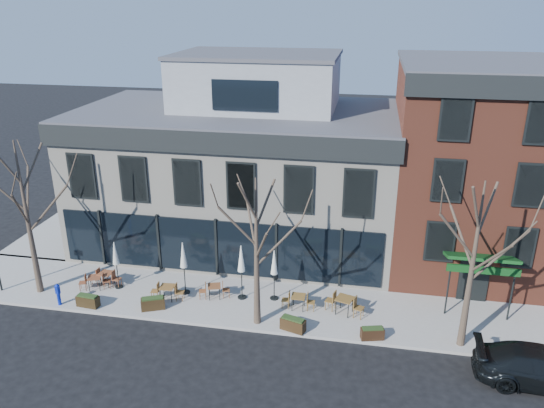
% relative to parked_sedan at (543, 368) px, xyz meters
% --- Properties ---
extents(ground, '(120.00, 120.00, 0.00)m').
position_rel_parked_sedan_xyz_m(ground, '(-14.77, 5.75, -0.75)').
color(ground, black).
rests_on(ground, ground).
extents(sidewalk_front, '(33.50, 4.70, 0.15)m').
position_rel_parked_sedan_xyz_m(sidewalk_front, '(-11.52, 3.60, -0.68)').
color(sidewalk_front, gray).
rests_on(sidewalk_front, ground).
extents(sidewalk_side, '(4.50, 12.00, 0.15)m').
position_rel_parked_sedan_xyz_m(sidewalk_side, '(-26.02, 11.75, -0.68)').
color(sidewalk_side, gray).
rests_on(sidewalk_side, ground).
extents(corner_building, '(18.39, 10.39, 11.10)m').
position_rel_parked_sedan_xyz_m(corner_building, '(-14.70, 10.81, 3.97)').
color(corner_building, beige).
rests_on(corner_building, ground).
extents(red_brick_building, '(8.20, 11.78, 11.18)m').
position_rel_parked_sedan_xyz_m(red_brick_building, '(-1.77, 10.73, 4.88)').
color(red_brick_building, brown).
rests_on(red_brick_building, ground).
extents(tree_corner, '(3.93, 3.98, 7.92)m').
position_rel_parked_sedan_xyz_m(tree_corner, '(-23.26, 2.54, 3.50)').
color(tree_corner, '#382B21').
rests_on(tree_corner, sidewalk_front).
extents(tree_mid, '(3.50, 3.55, 7.04)m').
position_rel_parked_sedan_xyz_m(tree_mid, '(-11.76, 1.84, 3.04)').
color(tree_mid, '#382B21').
rests_on(tree_mid, sidewalk_front).
extents(tree_right, '(3.72, 3.77, 7.48)m').
position_rel_parked_sedan_xyz_m(tree_right, '(-2.76, 1.84, 3.27)').
color(tree_right, '#382B21').
rests_on(tree_right, sidewalk_front).
extents(parked_sedan, '(5.24, 2.27, 1.50)m').
position_rel_parked_sedan_xyz_m(parked_sedan, '(0.00, 0.00, 0.00)').
color(parked_sedan, black).
rests_on(parked_sedan, ground).
extents(call_box, '(0.23, 0.23, 1.15)m').
position_rel_parked_sedan_xyz_m(call_box, '(-21.59, 1.55, 0.01)').
color(call_box, '#0D23AC').
rests_on(call_box, sidewalk_front).
extents(cafe_set_0, '(1.63, 0.92, 0.84)m').
position_rel_parked_sedan_xyz_m(cafe_set_0, '(-20.61, 3.27, -0.17)').
color(cafe_set_0, brown).
rests_on(cafe_set_0, sidewalk_front).
extents(cafe_set_1, '(1.68, 0.71, 0.87)m').
position_rel_parked_sedan_xyz_m(cafe_set_1, '(-20.21, 3.74, -0.15)').
color(cafe_set_1, brown).
rests_on(cafe_set_1, sidewalk_front).
extents(cafe_set_2, '(1.71, 0.73, 0.89)m').
position_rel_parked_sedan_xyz_m(cafe_set_2, '(-16.56, 2.98, -0.15)').
color(cafe_set_2, brown).
rests_on(cafe_set_2, sidewalk_front).
extents(cafe_set_3, '(1.61, 0.82, 0.83)m').
position_rel_parked_sedan_xyz_m(cafe_set_3, '(-14.33, 3.57, -0.18)').
color(cafe_set_3, brown).
rests_on(cafe_set_3, sidewalk_front).
extents(cafe_set_4, '(1.63, 0.66, 0.86)m').
position_rel_parked_sedan_xyz_m(cafe_set_4, '(-10.08, 3.33, -0.16)').
color(cafe_set_4, brown).
rests_on(cafe_set_4, sidewalk_front).
extents(cafe_set_5, '(1.96, 1.03, 1.01)m').
position_rel_parked_sedan_xyz_m(cafe_set_5, '(-7.88, 3.35, -0.09)').
color(cafe_set_5, brown).
rests_on(cafe_set_5, sidewalk_front).
extents(umbrella_0, '(0.41, 0.41, 2.59)m').
position_rel_parked_sedan_xyz_m(umbrella_0, '(-19.48, 3.63, 1.22)').
color(umbrella_0, black).
rests_on(umbrella_0, sidewalk_front).
extents(umbrella_1, '(0.45, 0.45, 2.82)m').
position_rel_parked_sedan_xyz_m(umbrella_1, '(-15.91, 3.74, 1.39)').
color(umbrella_1, black).
rests_on(umbrella_1, sidewalk_front).
extents(umbrella_2, '(0.46, 0.46, 2.88)m').
position_rel_parked_sedan_xyz_m(umbrella_2, '(-12.97, 3.80, 1.43)').
color(umbrella_2, black).
rests_on(umbrella_2, sidewalk_front).
extents(umbrella_3, '(0.43, 0.43, 2.67)m').
position_rel_parked_sedan_xyz_m(umbrella_3, '(-11.38, 4.01, 1.29)').
color(umbrella_3, black).
rests_on(umbrella_3, sidewalk_front).
extents(planter_0, '(1.12, 0.53, 0.61)m').
position_rel_parked_sedan_xyz_m(planter_0, '(-20.14, 1.68, -0.30)').
color(planter_0, black).
rests_on(planter_0, sidewalk_front).
extents(planter_1, '(1.21, 0.85, 0.63)m').
position_rel_parked_sedan_xyz_m(planter_1, '(-16.94, 2.03, -0.29)').
color(planter_1, black).
rests_on(planter_1, sidewalk_front).
extents(planter_2, '(1.21, 0.77, 0.63)m').
position_rel_parked_sedan_xyz_m(planter_2, '(-10.07, 1.55, -0.29)').
color(planter_2, '#302010').
rests_on(planter_2, sidewalk_front).
extents(planter_3, '(1.08, 0.64, 0.56)m').
position_rel_parked_sedan_xyz_m(planter_3, '(-6.55, 1.55, -0.32)').
color(planter_3, black).
rests_on(planter_3, sidewalk_front).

